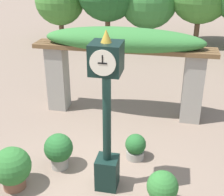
{
  "coord_description": "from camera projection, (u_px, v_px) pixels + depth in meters",
  "views": [
    {
      "loc": [
        1.45,
        -5.37,
        4.56
      ],
      "look_at": [
        0.27,
        0.32,
        1.86
      ],
      "focal_mm": 50.0,
      "sensor_mm": 36.0,
      "label": 1
    }
  ],
  "objects": [
    {
      "name": "ground_plane",
      "position": [
        97.0,
        178.0,
        6.96
      ],
      "size": [
        60.0,
        60.0,
        0.0
      ],
      "primitive_type": "plane",
      "color": "#7F6B5B"
    },
    {
      "name": "pedestal_clock",
      "position": [
        107.0,
        112.0,
        5.99
      ],
      "size": [
        0.56,
        0.61,
        3.39
      ],
      "color": "black",
      "rests_on": "ground"
    },
    {
      "name": "pergola",
      "position": [
        123.0,
        51.0,
        8.98
      ],
      "size": [
        5.29,
        1.17,
        2.69
      ],
      "color": "gray",
      "rests_on": "ground"
    },
    {
      "name": "potted_plant_near_left",
      "position": [
        162.0,
        189.0,
        5.97
      ],
      "size": [
        0.61,
        0.61,
        0.83
      ],
      "color": "gray",
      "rests_on": "ground"
    },
    {
      "name": "potted_plant_near_right",
      "position": [
        59.0,
        150.0,
        7.14
      ],
      "size": [
        0.66,
        0.66,
        0.87
      ],
      "color": "gray",
      "rests_on": "ground"
    },
    {
      "name": "potted_plant_far_left",
      "position": [
        12.0,
        168.0,
        6.5
      ],
      "size": [
        0.81,
        0.81,
        0.95
      ],
      "color": "brown",
      "rests_on": "ground"
    },
    {
      "name": "potted_plant_far_right",
      "position": [
        136.0,
        147.0,
        7.53
      ],
      "size": [
        0.5,
        0.5,
        0.65
      ],
      "color": "gray",
      "rests_on": "ground"
    }
  ]
}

